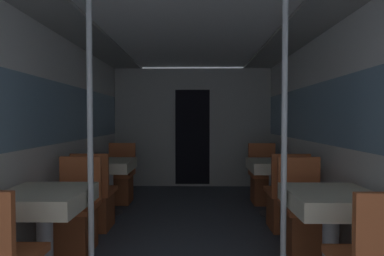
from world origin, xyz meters
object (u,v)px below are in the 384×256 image
(dining_table_right_1, at_px, (274,169))
(chair_left_far_1, at_px, (120,184))
(chair_right_far_1, at_px, (264,184))
(support_pole_left_0, at_px, (90,140))
(chair_right_far_0, at_px, (304,223))
(dining_table_left_1, at_px, (109,169))
(dining_table_right_0, at_px, (331,207))
(chair_left_far_0, at_px, (74,222))
(chair_right_near_1, at_px, (286,205))
(support_pole_right_0, at_px, (284,140))
(dining_table_left_0, at_px, (44,206))
(chair_left_near_1, at_px, (95,204))

(dining_table_right_1, bearing_deg, chair_left_far_1, 165.80)
(dining_table_right_1, xyz_separation_m, chair_right_far_1, (0.00, 0.55, -0.32))
(chair_left_far_1, bearing_deg, support_pole_left_0, 99.10)
(chair_right_far_0, bearing_deg, dining_table_left_1, -27.42)
(dining_table_right_0, bearing_deg, chair_right_far_1, 90.00)
(dining_table_right_0, bearing_deg, chair_left_far_0, 165.80)
(chair_right_near_1, bearing_deg, dining_table_right_1, 90.00)
(chair_left_far_0, height_order, dining_table_right_1, chair_left_far_0)
(chair_left_far_0, bearing_deg, chair_left_far_1, -90.00)
(support_pole_right_0, height_order, chair_right_far_1, support_pole_right_0)
(dining_table_left_1, xyz_separation_m, support_pole_right_0, (1.82, -1.68, 0.50))
(support_pole_left_0, bearing_deg, dining_table_right_0, 0.00)
(dining_table_left_1, relative_size, dining_table_right_1, 1.00)
(dining_table_left_0, bearing_deg, dining_table_right_1, 37.66)
(support_pole_right_0, xyz_separation_m, chair_right_far_1, (0.36, 2.24, -0.82))
(dining_table_right_0, bearing_deg, dining_table_left_0, 180.00)
(chair_left_far_0, distance_m, dining_table_right_0, 2.27)
(chair_left_far_0, distance_m, chair_left_far_1, 1.68)
(chair_left_far_1, height_order, support_pole_right_0, support_pole_right_0)
(dining_table_left_0, xyz_separation_m, chair_left_near_1, (0.00, 1.13, -0.32))
(chair_left_far_1, xyz_separation_m, dining_table_right_1, (2.18, -0.55, 0.32))
(dining_table_left_1, bearing_deg, chair_left_far_0, -90.00)
(chair_left_far_1, bearing_deg, chair_left_near_1, 90.00)
(dining_table_left_0, relative_size, chair_right_far_1, 0.81)
(support_pole_right_0, distance_m, dining_table_right_1, 1.79)
(dining_table_left_1, xyz_separation_m, chair_left_near_1, (0.00, -0.55, -0.32))
(support_pole_left_0, bearing_deg, chair_right_near_1, 31.82)
(support_pole_left_0, xyz_separation_m, dining_table_left_1, (-0.36, 1.68, -0.50))
(chair_left_far_1, xyz_separation_m, chair_right_near_1, (2.18, -1.10, 0.00))
(dining_table_right_1, distance_m, chair_right_near_1, 0.64)
(chair_left_far_1, distance_m, dining_table_right_1, 2.27)
(chair_left_far_0, xyz_separation_m, chair_right_near_1, (2.18, 0.58, 0.00))
(chair_right_near_1, bearing_deg, support_pole_right_0, -107.55)
(dining_table_left_1, bearing_deg, chair_right_near_1, -14.20)
(dining_table_left_0, distance_m, chair_right_far_1, 3.14)
(chair_left_near_1, xyz_separation_m, chair_left_far_1, (0.00, 1.10, 0.00))
(chair_left_far_1, bearing_deg, dining_table_left_1, 90.00)
(chair_left_far_1, bearing_deg, chair_right_far_1, -180.00)
(chair_right_near_1, bearing_deg, chair_left_near_1, 180.00)
(dining_table_left_1, distance_m, chair_right_near_1, 2.27)
(dining_table_left_0, xyz_separation_m, chair_left_far_0, (0.00, 0.55, -0.32))
(chair_right_far_1, bearing_deg, support_pole_right_0, 80.90)
(chair_left_far_1, relative_size, dining_table_right_0, 1.23)
(chair_left_near_1, bearing_deg, chair_right_far_1, 26.85)
(support_pole_left_0, height_order, chair_left_far_1, support_pole_left_0)
(chair_left_near_1, xyz_separation_m, dining_table_right_0, (2.18, -1.13, 0.32))
(dining_table_left_0, height_order, chair_left_near_1, chair_left_near_1)
(dining_table_left_0, distance_m, chair_left_far_0, 0.64)
(chair_left_far_0, relative_size, chair_right_far_0, 1.00)
(chair_left_far_1, bearing_deg, chair_left_far_0, 90.00)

